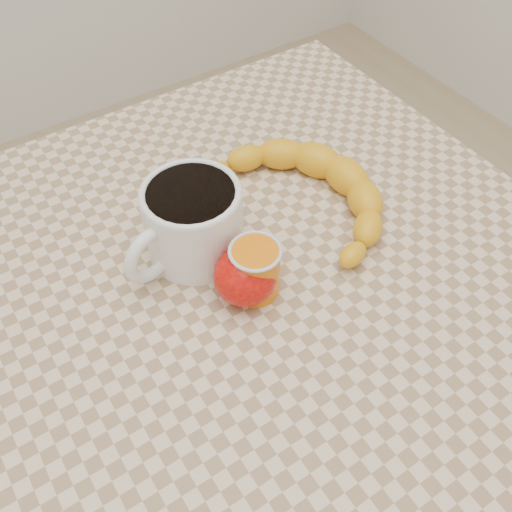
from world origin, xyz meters
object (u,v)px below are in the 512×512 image
table (256,306)px  coffee_mug (191,220)px  banana (307,192)px  apple (245,276)px  orange_juice_glass (255,269)px

table → coffee_mug: size_ratio=4.42×
table → coffee_mug: 0.16m
table → banana: size_ratio=2.42×
table → apple: (-0.03, -0.03, 0.12)m
banana → table: bearing=-161.0°
coffee_mug → orange_juice_glass: 0.10m
table → orange_juice_glass: 0.13m
orange_juice_glass → apple: orange_juice_glass is taller
coffee_mug → banana: coffee_mug is taller
table → orange_juice_glass: orange_juice_glass is taller
apple → banana: apple is taller
table → banana: banana is taller
table → banana: (0.12, 0.05, 0.11)m
orange_juice_glass → banana: size_ratio=0.22×
coffee_mug → orange_juice_glass: coffee_mug is taller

